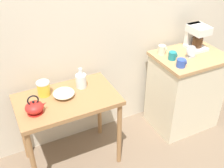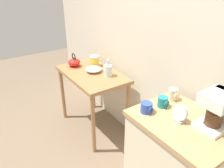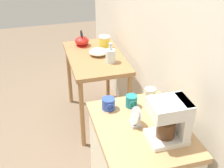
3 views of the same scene
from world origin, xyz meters
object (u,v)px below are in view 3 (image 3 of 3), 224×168
object	(u,v)px
bowl_stoneware	(98,52)
canister_enamel	(104,42)
mug_blue	(109,104)
glass_carafe_vase	(111,55)
coffee_maker	(172,119)
teakettle	(82,41)
mug_dark_teal	(131,101)
mug_small_cream	(150,95)
table_clock	(135,117)

from	to	relation	value
bowl_stoneware	canister_enamel	world-z (taller)	canister_enamel
canister_enamel	mug_blue	bearing A→B (deg)	-13.03
glass_carafe_vase	coffee_maker	bearing A→B (deg)	-0.07
bowl_stoneware	glass_carafe_vase	xyz separation A→B (m)	(0.19, 0.08, 0.04)
canister_enamel	coffee_maker	world-z (taller)	coffee_maker
teakettle	mug_blue	distance (m)	1.40
coffee_maker	mug_dark_teal	distance (m)	0.40
mug_small_cream	table_clock	size ratio (longest dim) A/B	0.77
glass_carafe_vase	bowl_stoneware	bearing A→B (deg)	-158.68
table_clock	teakettle	bearing A→B (deg)	-178.66
bowl_stoneware	mug_dark_teal	size ratio (longest dim) A/B	2.26
glass_carafe_vase	teakettle	bearing A→B (deg)	-158.05
glass_carafe_vase	canister_enamel	size ratio (longest dim) A/B	1.46
canister_enamel	mug_blue	xyz separation A→B (m)	(1.27, -0.29, 0.09)
table_clock	coffee_maker	bearing A→B (deg)	40.75
glass_carafe_vase	table_clock	size ratio (longest dim) A/B	1.56
mug_small_cream	table_clock	xyz separation A→B (m)	(0.23, -0.19, 0.01)
teakettle	glass_carafe_vase	size ratio (longest dim) A/B	0.94
mug_blue	table_clock	world-z (taller)	table_clock
coffee_maker	table_clock	distance (m)	0.25
bowl_stoneware	canister_enamel	distance (m)	0.18
mug_blue	table_clock	size ratio (longest dim) A/B	0.75
coffee_maker	mug_dark_teal	size ratio (longest dim) A/B	3.06
canister_enamel	teakettle	bearing A→B (deg)	-121.16
canister_enamel	coffee_maker	bearing A→B (deg)	-0.96
canister_enamel	mug_small_cream	size ratio (longest dim) A/B	1.39
teakettle	table_clock	size ratio (longest dim) A/B	1.46
mug_dark_teal	mug_small_cream	xyz separation A→B (m)	(-0.03, 0.14, 0.01)
table_clock	canister_enamel	bearing A→B (deg)	173.08
mug_blue	mug_small_cream	xyz separation A→B (m)	(-0.02, 0.30, 0.01)
bowl_stoneware	canister_enamel	xyz separation A→B (m)	(-0.15, 0.10, 0.03)
mug_small_cream	coffee_maker	bearing A→B (deg)	-5.08
mug_blue	canister_enamel	bearing A→B (deg)	166.97
glass_carafe_vase	canister_enamel	world-z (taller)	glass_carafe_vase
teakettle	bowl_stoneware	bearing A→B (deg)	22.38
coffee_maker	mug_small_cream	size ratio (longest dim) A/B	2.68
glass_carafe_vase	mug_small_cream	world-z (taller)	mug_small_cream
coffee_maker	mug_blue	world-z (taller)	coffee_maker
glass_carafe_vase	mug_small_cream	xyz separation A→B (m)	(0.91, 0.03, 0.10)
coffee_maker	mug_small_cream	bearing A→B (deg)	174.92
bowl_stoneware	coffee_maker	distance (m)	1.52
canister_enamel	mug_dark_teal	distance (m)	1.29
canister_enamel	coffee_maker	xyz separation A→B (m)	(1.65, -0.03, 0.19)
glass_carafe_vase	mug_blue	size ratio (longest dim) A/B	2.08
mug_dark_teal	mug_blue	size ratio (longest dim) A/B	0.90
bowl_stoneware	canister_enamel	bearing A→B (deg)	145.68
mug_dark_teal	mug_small_cream	bearing A→B (deg)	101.15
bowl_stoneware	canister_enamel	size ratio (longest dim) A/B	1.43
glass_carafe_vase	table_clock	bearing A→B (deg)	-7.69
teakettle	canister_enamel	size ratio (longest dim) A/B	1.37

